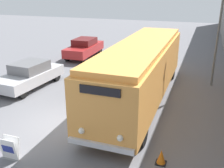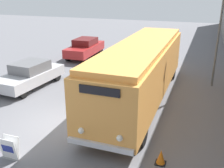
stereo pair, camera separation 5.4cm
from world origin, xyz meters
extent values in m
plane|color=slate|center=(0.00, 0.00, 0.00)|extent=(80.00, 80.00, 0.00)
cylinder|color=black|center=(1.66, -0.30, 0.48)|extent=(0.28, 0.96, 0.96)
cylinder|color=black|center=(3.86, -0.30, 0.48)|extent=(0.28, 0.96, 0.96)
cylinder|color=black|center=(1.66, 8.03, 0.48)|extent=(0.28, 0.96, 0.96)
cylinder|color=black|center=(3.86, 8.03, 0.48)|extent=(0.28, 0.96, 0.96)
cube|color=#EF9E47|center=(2.76, 3.86, 1.66)|extent=(2.52, 11.12, 2.35)
cube|color=#FEA74B|center=(2.76, 3.86, 2.95)|extent=(2.32, 10.68, 0.24)
cube|color=silver|center=(2.76, -1.76, 0.60)|extent=(2.39, 0.12, 0.20)
sphere|color=white|center=(2.06, -1.73, 1.03)|extent=(0.22, 0.22, 0.22)
sphere|color=white|center=(3.45, -1.73, 1.03)|extent=(0.22, 0.22, 0.22)
cube|color=black|center=(2.76, -1.72, 2.58)|extent=(1.39, 0.06, 0.28)
cube|color=gray|center=(-0.23, -2.70, 0.00)|extent=(0.60, 0.19, 0.01)
cube|color=white|center=(-0.23, -2.77, 0.42)|extent=(0.67, 0.17, 0.84)
cube|color=white|center=(-0.23, -2.62, 0.42)|extent=(0.67, 0.17, 0.84)
cube|color=navy|center=(-0.23, -2.79, 0.44)|extent=(0.47, 0.06, 0.29)
cylinder|color=#595E60|center=(6.32, 7.51, 3.22)|extent=(0.12, 0.12, 6.43)
cylinder|color=black|center=(-4.88, 2.01, 0.31)|extent=(0.22, 0.63, 0.63)
cylinder|color=black|center=(-3.26, 1.90, 0.31)|extent=(0.22, 0.63, 0.63)
cylinder|color=black|center=(-4.67, 5.13, 0.31)|extent=(0.22, 0.63, 0.63)
cylinder|color=black|center=(-3.05, 5.02, 0.31)|extent=(0.22, 0.63, 0.63)
cube|color=#B7B7BC|center=(-3.96, 3.52, 0.62)|extent=(2.18, 4.64, 0.61)
cube|color=slate|center=(-3.96, 3.63, 1.22)|extent=(1.73, 2.14, 0.58)
cylinder|color=black|center=(-4.77, 9.55, 0.35)|extent=(0.22, 0.70, 0.70)
cylinder|color=black|center=(-3.20, 9.61, 0.35)|extent=(0.22, 0.70, 0.70)
cylinder|color=black|center=(-4.89, 12.91, 0.35)|extent=(0.22, 0.70, 0.70)
cylinder|color=black|center=(-3.32, 12.97, 0.35)|extent=(0.22, 0.70, 0.70)
cube|color=#A52323|center=(-4.05, 11.26, 0.70)|extent=(1.99, 4.82, 0.70)
cube|color=#5B1313|center=(-4.05, 11.38, 1.32)|extent=(1.63, 2.20, 0.54)
cube|color=black|center=(4.74, -1.18, 0.01)|extent=(0.36, 0.36, 0.03)
cone|color=orange|center=(4.74, -1.18, 0.28)|extent=(0.30, 0.30, 0.50)
camera|label=1|loc=(5.70, -8.75, 5.60)|focal=42.00mm
camera|label=2|loc=(5.75, -8.73, 5.60)|focal=42.00mm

